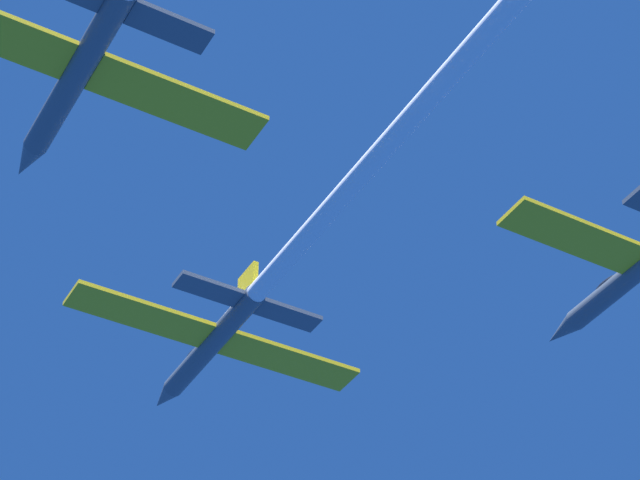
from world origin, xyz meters
TOP-DOWN VIEW (x-y plane):
  - jet_lead at (-0.67, -13.77)m, footprint 15.21×48.94m

SIDE VIEW (x-z plane):
  - jet_lead at x=-0.67m, z-range -1.82..0.70m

